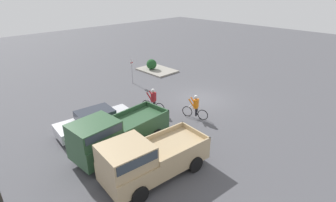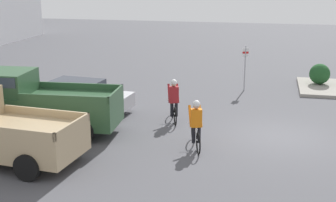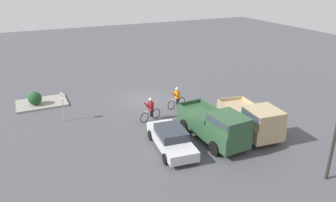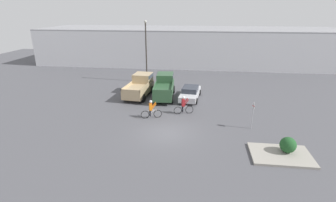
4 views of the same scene
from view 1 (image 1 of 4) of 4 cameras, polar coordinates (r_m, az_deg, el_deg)
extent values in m
plane|color=#4C4C51|center=(20.79, 7.12, 0.46)|extent=(80.00, 80.00, 0.00)
cube|color=tan|center=(12.48, -2.66, -12.65)|extent=(2.52, 5.28, 0.91)
cube|color=tan|center=(11.28, -9.16, -11.68)|extent=(2.07, 2.21, 0.94)
cube|color=#333D47|center=(11.17, -9.23, -10.82)|extent=(2.11, 2.05, 0.41)
cube|color=tan|center=(12.06, 4.11, -10.79)|extent=(0.37, 3.06, 0.25)
cube|color=tan|center=(13.32, -1.67, -7.03)|extent=(0.37, 3.06, 0.25)
cube|color=tan|center=(13.53, 5.96, -6.63)|extent=(2.05, 0.27, 0.25)
cylinder|color=black|center=(11.43, -6.17, -19.65)|extent=(0.29, 0.81, 0.80)
cylinder|color=black|center=(12.80, -11.35, -14.43)|extent=(0.29, 0.81, 0.80)
cylinder|color=black|center=(12.94, 5.99, -13.55)|extent=(0.29, 0.81, 0.80)
cylinder|color=black|center=(14.17, 0.12, -9.67)|extent=(0.29, 0.81, 0.80)
cube|color=#2D5133|center=(14.33, -9.94, -7.17)|extent=(2.25, 5.53, 1.06)
cube|color=#2D5133|center=(13.09, -15.82, -6.23)|extent=(1.89, 2.27, 0.83)
cube|color=#333D47|center=(13.00, -15.91, -5.54)|extent=(1.94, 2.10, 0.36)
cube|color=#2D5133|center=(13.99, -4.32, -4.58)|extent=(0.29, 3.25, 0.25)
cube|color=#2D5133|center=(15.24, -9.09, -2.31)|extent=(0.29, 3.25, 0.25)
cube|color=#2D5133|center=(15.56, -2.44, -1.42)|extent=(1.91, 0.20, 0.25)
cylinder|color=black|center=(13.16, -12.97, -13.19)|extent=(0.27, 0.89, 0.87)
cylinder|color=black|center=(14.53, -17.45, -9.82)|extent=(0.27, 0.89, 0.87)
cylinder|color=black|center=(14.90, -2.41, -7.66)|extent=(0.27, 0.89, 0.87)
cylinder|color=black|center=(16.12, -7.28, -5.20)|extent=(0.27, 0.89, 0.87)
cube|color=silver|center=(16.64, -15.40, -4.52)|extent=(2.18, 4.82, 0.57)
cube|color=#2D333D|center=(16.40, -15.61, -2.87)|extent=(1.75, 2.25, 0.50)
cylinder|color=black|center=(15.62, -19.02, -8.04)|extent=(0.24, 0.63, 0.62)
cylinder|color=black|center=(17.07, -21.08, -5.49)|extent=(0.24, 0.63, 0.62)
cylinder|color=black|center=(16.60, -9.39, -4.92)|extent=(0.24, 0.63, 0.62)
cylinder|color=black|center=(17.98, -12.12, -2.78)|extent=(0.24, 0.63, 0.62)
torus|color=black|center=(18.85, -4.68, -0.84)|extent=(0.73, 0.28, 0.75)
torus|color=black|center=(18.33, -1.80, -1.52)|extent=(0.73, 0.28, 0.75)
cylinder|color=silver|center=(18.51, -3.27, -0.66)|extent=(0.55, 0.21, 0.40)
cylinder|color=silver|center=(18.42, -3.28, -0.07)|extent=(0.58, 0.22, 0.04)
cylinder|color=silver|center=(18.42, -2.76, -0.78)|extent=(0.05, 0.05, 0.37)
cylinder|color=silver|center=(18.61, -4.36, 0.24)|extent=(0.16, 0.45, 0.02)
cylinder|color=black|center=(18.40, -3.12, -0.96)|extent=(0.15, 0.15, 0.56)
cylinder|color=black|center=(18.54, -2.84, -0.75)|extent=(0.15, 0.15, 0.56)
cube|color=maroon|center=(18.26, -3.16, 0.89)|extent=(0.34, 0.42, 0.64)
cylinder|color=maroon|center=(18.23, -4.03, 0.83)|extent=(0.54, 0.25, 0.69)
cylinder|color=maroon|center=(18.49, -3.47, 1.20)|extent=(0.54, 0.25, 0.69)
sphere|color=tan|center=(18.10, -3.27, 2.16)|extent=(0.22, 0.22, 0.22)
sphere|color=silver|center=(18.08, -3.27, 2.32)|extent=(0.24, 0.24, 0.24)
torus|color=black|center=(17.91, 4.21, -2.25)|extent=(0.72, 0.27, 0.74)
torus|color=black|center=(17.54, 7.57, -3.00)|extent=(0.72, 0.27, 0.74)
cylinder|color=white|center=(17.64, 5.90, -2.10)|extent=(0.56, 0.21, 0.39)
cylinder|color=white|center=(17.55, 5.92, -1.50)|extent=(0.60, 0.22, 0.04)
cylinder|color=white|center=(17.57, 6.49, -2.23)|extent=(0.05, 0.05, 0.36)
cylinder|color=white|center=(17.68, 4.67, -1.15)|extent=(0.16, 0.45, 0.02)
cylinder|color=black|center=(17.54, 6.12, -2.42)|extent=(0.15, 0.15, 0.55)
cylinder|color=black|center=(17.69, 6.34, -2.19)|extent=(0.15, 0.15, 0.55)
cube|color=orange|center=(17.39, 6.14, -0.56)|extent=(0.34, 0.42, 0.61)
cylinder|color=orange|center=(17.32, 5.24, -0.62)|extent=(0.55, 0.25, 0.66)
cylinder|color=orange|center=(17.61, 5.67, -0.21)|extent=(0.55, 0.25, 0.66)
sphere|color=tan|center=(17.23, 6.11, 0.72)|extent=(0.23, 0.23, 0.23)
sphere|color=silver|center=(17.21, 6.12, 0.89)|extent=(0.25, 0.25, 0.25)
cylinder|color=#9E9EA3|center=(23.83, -7.84, 6.43)|extent=(0.06, 0.06, 2.25)
cube|color=white|center=(23.60, -7.95, 8.28)|extent=(0.10, 0.29, 0.45)
cube|color=red|center=(23.60, -7.95, 8.28)|extent=(0.11, 0.29, 0.10)
cube|color=gray|center=(27.47, -2.44, 6.73)|extent=(3.86, 2.72, 0.15)
sphere|color=#1E4C23|center=(27.43, -3.61, 7.99)|extent=(1.05, 1.05, 1.05)
camera|label=2|loc=(15.52, 62.12, 1.56)|focal=50.00mm
camera|label=3|loc=(22.54, -71.32, 12.87)|focal=35.00mm
camera|label=4|loc=(36.10, 24.86, 23.47)|focal=28.00mm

